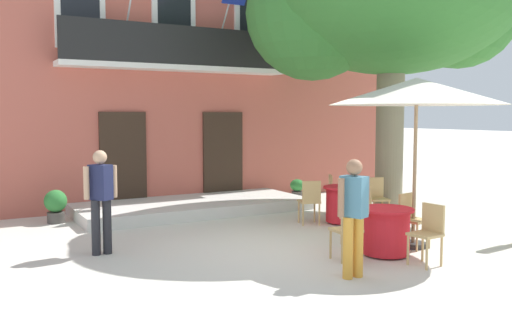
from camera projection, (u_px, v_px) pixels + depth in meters
ground_plane at (274, 248)px, 9.20m from camera, size 120.00×120.00×0.00m
building_facade at (148, 59)px, 15.04m from camera, size 13.00×5.09×7.50m
entrance_step_platform at (193, 206)px, 12.65m from camera, size 5.27×2.22×0.25m
plane_tree at (388, 0)px, 11.84m from camera, size 5.90×5.18×6.56m
cafe_table_near_tree at (386, 231)px, 8.74m from camera, size 0.86×0.86×0.76m
cafe_chair_near_tree_0 at (411, 216)px, 9.24m from camera, size 0.45×0.45×0.91m
cafe_chair_near_tree_1 at (352, 215)px, 9.34m from camera, size 0.40×0.40×0.91m
cafe_chair_near_tree_2 at (349, 227)px, 8.36m from camera, size 0.44×0.44×0.91m
cafe_chair_near_tree_3 at (428, 230)px, 8.16m from camera, size 0.44×0.44×0.91m
cafe_table_middle at (344, 204)px, 11.34m from camera, size 0.86×0.86×0.76m
cafe_chair_middle_0 at (310, 199)px, 11.11m from camera, size 0.51×0.51×0.91m
cafe_chair_middle_1 at (362, 203)px, 10.61m from camera, size 0.50×0.50×0.91m
cafe_chair_middle_2 at (377, 196)px, 11.54m from camera, size 0.51×0.51×0.91m
cafe_chair_middle_3 at (335, 192)px, 12.07m from camera, size 0.55×0.55×0.91m
cafe_umbrella at (417, 92)px, 9.08m from camera, size 2.90×2.90×2.85m
ground_planter_left at (56, 205)px, 11.33m from camera, size 0.46×0.46×0.69m
ground_planter_right at (297, 189)px, 14.22m from camera, size 0.37×0.37×0.57m
pedestrian_near_entrance at (101, 196)px, 8.74m from camera, size 0.53×0.40×1.68m
pedestrian_mid_plaza at (354, 211)px, 7.48m from camera, size 0.53×0.40×1.64m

